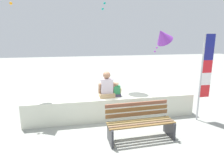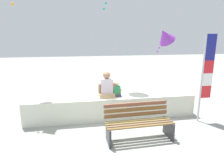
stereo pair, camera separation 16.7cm
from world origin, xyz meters
TOP-DOWN VIEW (x-y plane):
  - ground_plane at (0.00, 0.00)m, footprint 40.00×40.00m
  - seawall_ledge at (0.00, 1.08)m, footprint 5.28×0.61m
  - park_bench at (0.45, -0.24)m, footprint 1.72×0.66m
  - person_adult at (-0.16, 1.12)m, footprint 0.52×0.39m
  - person_child at (0.15, 1.12)m, footprint 0.31×0.22m
  - flag_banner at (2.67, 0.43)m, footprint 0.36×0.05m
  - kite_purple at (2.79, 3.58)m, footprint 1.18×1.08m

SIDE VIEW (x-z plane):
  - ground_plane at x=0.00m, z-range 0.00..0.00m
  - seawall_ledge at x=0.00m, z-range 0.00..0.70m
  - park_bench at x=0.45m, z-range -0.02..0.86m
  - person_child at x=0.15m, z-range 0.65..1.12m
  - person_adult at x=-0.16m, z-range 0.62..1.42m
  - flag_banner at x=2.67m, z-range 0.22..2.84m
  - kite_purple at x=2.79m, z-range 1.95..3.18m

